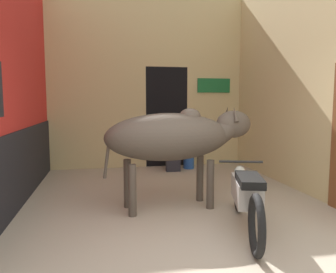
{
  "coord_description": "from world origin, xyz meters",
  "views": [
    {
      "loc": [
        -1.05,
        -2.85,
        1.55
      ],
      "look_at": [
        -0.05,
        2.17,
        1.0
      ],
      "focal_mm": 35.0,
      "sensor_mm": 36.0,
      "label": 1
    }
  ],
  "objects_px": {
    "motorcycle_near": "(246,195)",
    "cow": "(176,137)",
    "shopkeeper_seated": "(172,142)",
    "plastic_stool": "(189,158)"
  },
  "relations": [
    {
      "from": "motorcycle_near",
      "to": "shopkeeper_seated",
      "type": "bearing_deg",
      "value": 92.5
    },
    {
      "from": "cow",
      "to": "plastic_stool",
      "type": "relative_size",
      "value": 5.21
    },
    {
      "from": "motorcycle_near",
      "to": "shopkeeper_seated",
      "type": "xyz_separation_m",
      "value": [
        -0.16,
        3.57,
        0.21
      ]
    },
    {
      "from": "cow",
      "to": "motorcycle_near",
      "type": "height_order",
      "value": "cow"
    },
    {
      "from": "motorcycle_near",
      "to": "cow",
      "type": "bearing_deg",
      "value": 122.53
    },
    {
      "from": "shopkeeper_seated",
      "to": "plastic_stool",
      "type": "height_order",
      "value": "shopkeeper_seated"
    },
    {
      "from": "cow",
      "to": "motorcycle_near",
      "type": "xyz_separation_m",
      "value": [
        0.64,
        -1.01,
        -0.61
      ]
    },
    {
      "from": "cow",
      "to": "shopkeeper_seated",
      "type": "height_order",
      "value": "cow"
    },
    {
      "from": "shopkeeper_seated",
      "to": "plastic_stool",
      "type": "distance_m",
      "value": 0.6
    },
    {
      "from": "shopkeeper_seated",
      "to": "plastic_stool",
      "type": "bearing_deg",
      "value": 17.08
    }
  ]
}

